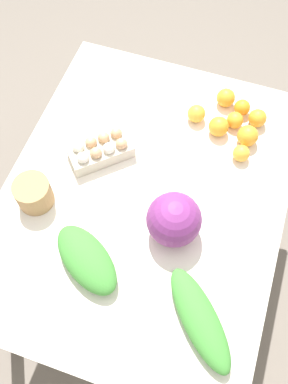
{
  "coord_description": "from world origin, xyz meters",
  "views": [
    {
      "loc": [
        -0.67,
        -0.23,
        2.15
      ],
      "look_at": [
        0.0,
        0.0,
        0.78
      ],
      "focal_mm": 40.0,
      "sensor_mm": 36.0,
      "label": 1
    }
  ],
  "objects_px": {
    "greens_bunch_dandelion": "(200,319)",
    "orange_4": "(235,120)",
    "orange_2": "(226,98)",
    "orange_6": "(242,107)",
    "egg_carton": "(101,150)",
    "paper_bag": "(34,193)",
    "orange_3": "(219,126)",
    "orange_0": "(257,118)",
    "orange_1": "(241,153)",
    "greens_bunch_beet_tops": "(87,259)",
    "orange_5": "(196,114)",
    "orange_7": "(248,136)",
    "cabbage_purple": "(174,220)"
  },
  "relations": [
    {
      "from": "greens_bunch_dandelion",
      "to": "orange_6",
      "type": "xyz_separation_m",
      "value": [
        0.85,
        0.06,
        -0.0
      ]
    },
    {
      "from": "cabbage_purple",
      "to": "orange_6",
      "type": "distance_m",
      "value": 0.6
    },
    {
      "from": "cabbage_purple",
      "to": "egg_carton",
      "type": "distance_m",
      "value": 0.41
    },
    {
      "from": "orange_6",
      "to": "egg_carton",
      "type": "bearing_deg",
      "value": 129.07
    },
    {
      "from": "orange_3",
      "to": "orange_7",
      "type": "distance_m",
      "value": 0.12
    },
    {
      "from": "paper_bag",
      "to": "orange_4",
      "type": "height_order",
      "value": "paper_bag"
    },
    {
      "from": "cabbage_purple",
      "to": "orange_4",
      "type": "relative_size",
      "value": 2.85
    },
    {
      "from": "orange_0",
      "to": "orange_3",
      "type": "xyz_separation_m",
      "value": [
        -0.09,
        0.13,
        0.0
      ]
    },
    {
      "from": "paper_bag",
      "to": "greens_bunch_beet_tops",
      "type": "distance_m",
      "value": 0.31
    },
    {
      "from": "orange_4",
      "to": "orange_1",
      "type": "bearing_deg",
      "value": -158.18
    },
    {
      "from": "orange_3",
      "to": "orange_7",
      "type": "xyz_separation_m",
      "value": [
        -0.01,
        -0.12,
        0.0
      ]
    },
    {
      "from": "greens_bunch_dandelion",
      "to": "orange_2",
      "type": "bearing_deg",
      "value": 8.37
    },
    {
      "from": "paper_bag",
      "to": "orange_6",
      "type": "bearing_deg",
      "value": -44.44
    },
    {
      "from": "greens_bunch_beet_tops",
      "to": "greens_bunch_dandelion",
      "type": "distance_m",
      "value": 0.41
    },
    {
      "from": "greens_bunch_beet_tops",
      "to": "orange_3",
      "type": "distance_m",
      "value": 0.72
    },
    {
      "from": "paper_bag",
      "to": "greens_bunch_beet_tops",
      "type": "bearing_deg",
      "value": -121.34
    },
    {
      "from": "orange_2",
      "to": "orange_4",
      "type": "distance_m",
      "value": 0.11
    },
    {
      "from": "orange_0",
      "to": "orange_5",
      "type": "distance_m",
      "value": 0.24
    },
    {
      "from": "paper_bag",
      "to": "greens_bunch_dandelion",
      "type": "xyz_separation_m",
      "value": [
        -0.23,
        -0.67,
        -0.02
      ]
    },
    {
      "from": "orange_6",
      "to": "orange_7",
      "type": "xyz_separation_m",
      "value": [
        -0.13,
        -0.05,
        0.01
      ]
    },
    {
      "from": "orange_2",
      "to": "orange_0",
      "type": "bearing_deg",
      "value": -112.41
    },
    {
      "from": "greens_bunch_beet_tops",
      "to": "orange_0",
      "type": "distance_m",
      "value": 0.86
    },
    {
      "from": "cabbage_purple",
      "to": "greens_bunch_dandelion",
      "type": "height_order",
      "value": "cabbage_purple"
    },
    {
      "from": "orange_2",
      "to": "orange_6",
      "type": "distance_m",
      "value": 0.08
    },
    {
      "from": "paper_bag",
      "to": "orange_3",
      "type": "distance_m",
      "value": 0.74
    },
    {
      "from": "orange_2",
      "to": "orange_7",
      "type": "distance_m",
      "value": 0.2
    },
    {
      "from": "greens_bunch_beet_tops",
      "to": "orange_5",
      "type": "distance_m",
      "value": 0.72
    },
    {
      "from": "paper_bag",
      "to": "orange_0",
      "type": "distance_m",
      "value": 0.9
    },
    {
      "from": "greens_bunch_beet_tops",
      "to": "greens_bunch_dandelion",
      "type": "relative_size",
      "value": 0.81
    },
    {
      "from": "egg_carton",
      "to": "orange_4",
      "type": "distance_m",
      "value": 0.54
    },
    {
      "from": "orange_2",
      "to": "orange_7",
      "type": "xyz_separation_m",
      "value": [
        -0.16,
        -0.12,
        0.0
      ]
    },
    {
      "from": "orange_2",
      "to": "orange_3",
      "type": "distance_m",
      "value": 0.15
    },
    {
      "from": "orange_1",
      "to": "paper_bag",
      "type": "bearing_deg",
      "value": 122.06
    },
    {
      "from": "greens_bunch_dandelion",
      "to": "orange_4",
      "type": "height_order",
      "value": "greens_bunch_dandelion"
    },
    {
      "from": "orange_0",
      "to": "orange_1",
      "type": "distance_m",
      "value": 0.18
    },
    {
      "from": "egg_carton",
      "to": "paper_bag",
      "type": "xyz_separation_m",
      "value": [
        -0.25,
        0.15,
        0.01
      ]
    },
    {
      "from": "orange_0",
      "to": "egg_carton",
      "type": "bearing_deg",
      "value": 122.59
    },
    {
      "from": "greens_bunch_beet_tops",
      "to": "orange_2",
      "type": "relative_size",
      "value": 3.79
    },
    {
      "from": "paper_bag",
      "to": "orange_7",
      "type": "height_order",
      "value": "paper_bag"
    },
    {
      "from": "greens_bunch_beet_tops",
      "to": "orange_6",
      "type": "relative_size",
      "value": 4.41
    },
    {
      "from": "paper_bag",
      "to": "greens_bunch_beet_tops",
      "type": "xyz_separation_m",
      "value": [
        -0.16,
        -0.27,
        -0.01
      ]
    },
    {
      "from": "orange_0",
      "to": "orange_5",
      "type": "xyz_separation_m",
      "value": [
        -0.06,
        0.23,
        -0.0
      ]
    },
    {
      "from": "paper_bag",
      "to": "orange_2",
      "type": "distance_m",
      "value": 0.84
    },
    {
      "from": "orange_0",
      "to": "orange_2",
      "type": "bearing_deg",
      "value": 67.59
    },
    {
      "from": "orange_2",
      "to": "orange_3",
      "type": "bearing_deg",
      "value": -177.23
    },
    {
      "from": "orange_1",
      "to": "orange_3",
      "type": "bearing_deg",
      "value": 51.35
    },
    {
      "from": "cabbage_purple",
      "to": "orange_1",
      "type": "bearing_deg",
      "value": -23.13
    },
    {
      "from": "orange_3",
      "to": "orange_6",
      "type": "height_order",
      "value": "orange_3"
    },
    {
      "from": "greens_bunch_beet_tops",
      "to": "orange_4",
      "type": "xyz_separation_m",
      "value": [
        0.72,
        -0.33,
        -0.01
      ]
    },
    {
      "from": "paper_bag",
      "to": "orange_6",
      "type": "height_order",
      "value": "paper_bag"
    }
  ]
}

